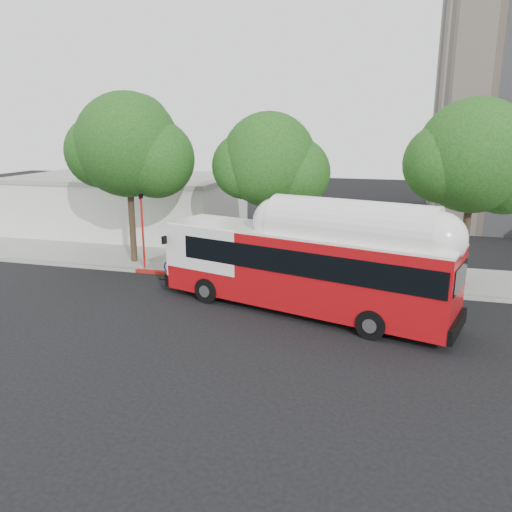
{
  "coord_description": "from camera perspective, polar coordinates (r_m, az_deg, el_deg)",
  "views": [
    {
      "loc": [
        5.38,
        -19.98,
        7.78
      ],
      "look_at": [
        -0.89,
        3.0,
        1.62
      ],
      "focal_mm": 35.0,
      "sensor_mm": 36.0,
      "label": 1
    }
  ],
  "objects": [
    {
      "name": "red_curb_segment",
      "position": [
        26.45,
        -3.9,
        -2.46
      ],
      "size": [
        10.0,
        0.32,
        0.16
      ],
      "primitive_type": "cube",
      "color": "maroon",
      "rests_on": "ground"
    },
    {
      "name": "transit_bus",
      "position": [
        21.38,
        5.45,
        -1.55
      ],
      "size": [
        13.81,
        6.23,
        4.05
      ],
      "rotation": [
        0.0,
        0.0,
        -0.29
      ],
      "color": "#A80B10",
      "rests_on": "ground"
    },
    {
      "name": "signal_pole",
      "position": [
        28.05,
        -12.81,
        2.68
      ],
      "size": [
        0.12,
        0.41,
        4.31
      ],
      "color": "red",
      "rests_on": "ground"
    },
    {
      "name": "street_tree_right",
      "position": [
        26.2,
        24.54,
        9.88
      ],
      "size": [
        6.21,
        5.4,
        9.18
      ],
      "color": "#2D2116",
      "rests_on": "ground"
    },
    {
      "name": "street_tree_left",
      "position": [
        29.1,
        -13.59,
        11.79
      ],
      "size": [
        6.67,
        5.8,
        9.74
      ],
      "color": "#2D2116",
      "rests_on": "ground"
    },
    {
      "name": "curb_strip",
      "position": [
        25.66,
        2.46,
        -2.99
      ],
      "size": [
        60.0,
        0.3,
        0.15
      ],
      "primitive_type": "cube",
      "color": "gray",
      "rests_on": "ground"
    },
    {
      "name": "low_commercial_bldg",
      "position": [
        39.52,
        -14.36,
        5.86
      ],
      "size": [
        16.2,
        10.2,
        4.25
      ],
      "color": "silver",
      "rests_on": "ground"
    },
    {
      "name": "sidewalk",
      "position": [
        28.1,
        3.64,
        -1.45
      ],
      "size": [
        60.0,
        5.0,
        0.15
      ],
      "primitive_type": "cube",
      "color": "gray",
      "rests_on": "ground"
    },
    {
      "name": "street_tree_mid",
      "position": [
        26.78,
        2.38,
        10.47
      ],
      "size": [
        5.75,
        5.0,
        8.62
      ],
      "color": "#2D2116",
      "rests_on": "ground"
    },
    {
      "name": "ground",
      "position": [
        22.1,
        0.19,
        -6.11
      ],
      "size": [
        120.0,
        120.0,
        0.0
      ],
      "primitive_type": "plane",
      "color": "black",
      "rests_on": "ground"
    }
  ]
}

